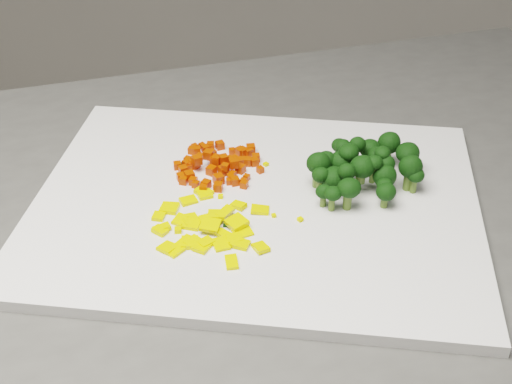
# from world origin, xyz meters

# --- Properties ---
(cutting_board) EXTENTS (0.50, 0.39, 0.01)m
(cutting_board) POSITION_xyz_m (-0.31, 0.32, 0.91)
(cutting_board) COLOR white
(cutting_board) RESTS_ON counter_block
(carrot_pile) EXTENTS (0.11, 0.11, 0.03)m
(carrot_pile) POSITION_xyz_m (-0.37, 0.38, 0.93)
(carrot_pile) COLOR #BE2602
(carrot_pile) RESTS_ON cutting_board
(pepper_pile) EXTENTS (0.13, 0.13, 0.02)m
(pepper_pile) POSITION_xyz_m (-0.35, 0.27, 0.92)
(pepper_pile) COLOR yellow
(pepper_pile) RESTS_ON cutting_board
(broccoli_pile) EXTENTS (0.13, 0.13, 0.06)m
(broccoli_pile) POSITION_xyz_m (-0.20, 0.36, 0.94)
(broccoli_pile) COLOR black
(broccoli_pile) RESTS_ON cutting_board
(carrot_cube_0) EXTENTS (0.01, 0.01, 0.01)m
(carrot_cube_0) POSITION_xyz_m (-0.40, 0.41, 0.92)
(carrot_cube_0) COLOR #BE2602
(carrot_cube_0) RESTS_ON carrot_pile
(carrot_cube_1) EXTENTS (0.01, 0.01, 0.01)m
(carrot_cube_1) POSITION_xyz_m (-0.34, 0.40, 0.92)
(carrot_cube_1) COLOR #BE2602
(carrot_cube_1) RESTS_ON carrot_pile
(carrot_cube_2) EXTENTS (0.01, 0.01, 0.01)m
(carrot_cube_2) POSITION_xyz_m (-0.39, 0.35, 0.92)
(carrot_cube_2) COLOR #BE2602
(carrot_cube_2) RESTS_ON carrot_pile
(carrot_cube_3) EXTENTS (0.01, 0.01, 0.01)m
(carrot_cube_3) POSITION_xyz_m (-0.39, 0.34, 0.92)
(carrot_cube_3) COLOR #BE2602
(carrot_cube_3) RESTS_ON carrot_pile
(carrot_cube_4) EXTENTS (0.01, 0.01, 0.01)m
(carrot_cube_4) POSITION_xyz_m (-0.38, 0.42, 0.92)
(carrot_cube_4) COLOR #BE2602
(carrot_cube_4) RESTS_ON carrot_pile
(carrot_cube_5) EXTENTS (0.01, 0.01, 0.01)m
(carrot_cube_5) POSITION_xyz_m (-0.33, 0.42, 0.92)
(carrot_cube_5) COLOR #BE2602
(carrot_cube_5) RESTS_ON carrot_pile
(carrot_cube_6) EXTENTS (0.01, 0.01, 0.01)m
(carrot_cube_6) POSITION_xyz_m (-0.41, 0.37, 0.92)
(carrot_cube_6) COLOR #BE2602
(carrot_cube_6) RESTS_ON carrot_pile
(carrot_cube_7) EXTENTS (0.01, 0.01, 0.01)m
(carrot_cube_7) POSITION_xyz_m (-0.35, 0.40, 0.92)
(carrot_cube_7) COLOR #BE2602
(carrot_cube_7) RESTS_ON carrot_pile
(carrot_cube_8) EXTENTS (0.01, 0.01, 0.01)m
(carrot_cube_8) POSITION_xyz_m (-0.35, 0.37, 0.92)
(carrot_cube_8) COLOR #BE2602
(carrot_cube_8) RESTS_ON carrot_pile
(carrot_cube_9) EXTENTS (0.01, 0.01, 0.01)m
(carrot_cube_9) POSITION_xyz_m (-0.35, 0.40, 0.92)
(carrot_cube_9) COLOR #BE2602
(carrot_cube_9) RESTS_ON carrot_pile
(carrot_cube_10) EXTENTS (0.01, 0.01, 0.01)m
(carrot_cube_10) POSITION_xyz_m (-0.37, 0.38, 0.93)
(carrot_cube_10) COLOR #BE2602
(carrot_cube_10) RESTS_ON carrot_pile
(carrot_cube_11) EXTENTS (0.01, 0.01, 0.01)m
(carrot_cube_11) POSITION_xyz_m (-0.35, 0.37, 0.93)
(carrot_cube_11) COLOR #BE2602
(carrot_cube_11) RESTS_ON carrot_pile
(carrot_cube_12) EXTENTS (0.01, 0.01, 0.01)m
(carrot_cube_12) POSITION_xyz_m (-0.38, 0.34, 0.92)
(carrot_cube_12) COLOR #BE2602
(carrot_cube_12) RESTS_ON carrot_pile
(carrot_cube_13) EXTENTS (0.01, 0.01, 0.01)m
(carrot_cube_13) POSITION_xyz_m (-0.39, 0.42, 0.92)
(carrot_cube_13) COLOR #BE2602
(carrot_cube_13) RESTS_ON carrot_pile
(carrot_cube_14) EXTENTS (0.01, 0.01, 0.01)m
(carrot_cube_14) POSITION_xyz_m (-0.36, 0.37, 0.92)
(carrot_cube_14) COLOR #BE2602
(carrot_cube_14) RESTS_ON carrot_pile
(carrot_cube_15) EXTENTS (0.01, 0.01, 0.01)m
(carrot_cube_15) POSITION_xyz_m (-0.35, 0.38, 0.92)
(carrot_cube_15) COLOR #BE2602
(carrot_cube_15) RESTS_ON carrot_pile
(carrot_cube_16) EXTENTS (0.01, 0.01, 0.01)m
(carrot_cube_16) POSITION_xyz_m (-0.40, 0.38, 0.92)
(carrot_cube_16) COLOR #BE2602
(carrot_cube_16) RESTS_ON carrot_pile
(carrot_cube_17) EXTENTS (0.01, 0.01, 0.01)m
(carrot_cube_17) POSITION_xyz_m (-0.35, 0.42, 0.92)
(carrot_cube_17) COLOR #BE2602
(carrot_cube_17) RESTS_ON carrot_pile
(carrot_cube_18) EXTENTS (0.01, 0.01, 0.01)m
(carrot_cube_18) POSITION_xyz_m (-0.34, 0.41, 0.92)
(carrot_cube_18) COLOR #BE2602
(carrot_cube_18) RESTS_ON carrot_pile
(carrot_cube_19) EXTENTS (0.01, 0.01, 0.01)m
(carrot_cube_19) POSITION_xyz_m (-0.33, 0.35, 0.92)
(carrot_cube_19) COLOR #BE2602
(carrot_cube_19) RESTS_ON carrot_pile
(carrot_cube_20) EXTENTS (0.01, 0.01, 0.01)m
(carrot_cube_20) POSITION_xyz_m (-0.40, 0.41, 0.92)
(carrot_cube_20) COLOR #BE2602
(carrot_cube_20) RESTS_ON carrot_pile
(carrot_cube_21) EXTENTS (0.01, 0.01, 0.01)m
(carrot_cube_21) POSITION_xyz_m (-0.33, 0.35, 0.92)
(carrot_cube_21) COLOR #BE2602
(carrot_cube_21) RESTS_ON carrot_pile
(carrot_cube_22) EXTENTS (0.01, 0.01, 0.01)m
(carrot_cube_22) POSITION_xyz_m (-0.40, 0.34, 0.92)
(carrot_cube_22) COLOR #BE2602
(carrot_cube_22) RESTS_ON carrot_pile
(carrot_cube_23) EXTENTS (0.01, 0.01, 0.01)m
(carrot_cube_23) POSITION_xyz_m (-0.35, 0.37, 0.92)
(carrot_cube_23) COLOR #BE2602
(carrot_cube_23) RESTS_ON carrot_pile
(carrot_cube_24) EXTENTS (0.01, 0.01, 0.01)m
(carrot_cube_24) POSITION_xyz_m (-0.33, 0.41, 0.92)
(carrot_cube_24) COLOR #BE2602
(carrot_cube_24) RESTS_ON carrot_pile
(carrot_cube_25) EXTENTS (0.01, 0.01, 0.01)m
(carrot_cube_25) POSITION_xyz_m (-0.40, 0.38, 0.92)
(carrot_cube_25) COLOR #BE2602
(carrot_cube_25) RESTS_ON carrot_pile
(carrot_cube_26) EXTENTS (0.01, 0.01, 0.01)m
(carrot_cube_26) POSITION_xyz_m (-0.37, 0.38, 0.92)
(carrot_cube_26) COLOR #BE2602
(carrot_cube_26) RESTS_ON carrot_pile
(carrot_cube_27) EXTENTS (0.01, 0.01, 0.01)m
(carrot_cube_27) POSITION_xyz_m (-0.33, 0.36, 0.92)
(carrot_cube_27) COLOR #BE2602
(carrot_cube_27) RESTS_ON carrot_pile
(carrot_cube_28) EXTENTS (0.01, 0.01, 0.01)m
(carrot_cube_28) POSITION_xyz_m (-0.40, 0.38, 0.92)
(carrot_cube_28) COLOR #BE2602
(carrot_cube_28) RESTS_ON carrot_pile
(carrot_cube_29) EXTENTS (0.01, 0.01, 0.01)m
(carrot_cube_29) POSITION_xyz_m (-0.34, 0.40, 0.92)
(carrot_cube_29) COLOR #BE2602
(carrot_cube_29) RESTS_ON carrot_pile
(carrot_cube_30) EXTENTS (0.01, 0.01, 0.01)m
(carrot_cube_30) POSITION_xyz_m (-0.37, 0.37, 0.92)
(carrot_cube_30) COLOR #BE2602
(carrot_cube_30) RESTS_ON carrot_pile
(carrot_cube_31) EXTENTS (0.01, 0.01, 0.01)m
(carrot_cube_31) POSITION_xyz_m (-0.32, 0.39, 0.92)
(carrot_cube_31) COLOR #BE2602
(carrot_cube_31) RESTS_ON carrot_pile
(carrot_cube_32) EXTENTS (0.01, 0.01, 0.01)m
(carrot_cube_32) POSITION_xyz_m (-0.37, 0.39, 0.92)
(carrot_cube_32) COLOR #BE2602
(carrot_cube_32) RESTS_ON carrot_pile
(carrot_cube_33) EXTENTS (0.01, 0.01, 0.01)m
(carrot_cube_33) POSITION_xyz_m (-0.39, 0.42, 0.92)
(carrot_cube_33) COLOR #BE2602
(carrot_cube_33) RESTS_ON carrot_pile
(carrot_cube_34) EXTENTS (0.01, 0.01, 0.01)m
(carrot_cube_34) POSITION_xyz_m (-0.40, 0.37, 0.92)
(carrot_cube_34) COLOR #BE2602
(carrot_cube_34) RESTS_ON carrot_pile
(carrot_cube_35) EXTENTS (0.01, 0.01, 0.01)m
(carrot_cube_35) POSITION_xyz_m (-0.38, 0.42, 0.92)
(carrot_cube_35) COLOR #BE2602
(carrot_cube_35) RESTS_ON carrot_pile
(carrot_cube_36) EXTENTS (0.01, 0.01, 0.01)m
(carrot_cube_36) POSITION_xyz_m (-0.31, 0.38, 0.92)
(carrot_cube_36) COLOR #BE2602
(carrot_cube_36) RESTS_ON carrot_pile
(carrot_cube_37) EXTENTS (0.01, 0.01, 0.01)m
(carrot_cube_37) POSITION_xyz_m (-0.36, 0.34, 0.92)
(carrot_cube_37) COLOR #BE2602
(carrot_cube_37) RESTS_ON carrot_pile
(carrot_cube_38) EXTENTS (0.01, 0.01, 0.01)m
(carrot_cube_38) POSITION_xyz_m (-0.37, 0.43, 0.92)
(carrot_cube_38) COLOR #BE2602
(carrot_cube_38) RESTS_ON carrot_pile
(carrot_cube_39) EXTENTS (0.01, 0.01, 0.01)m
(carrot_cube_39) POSITION_xyz_m (-0.36, 0.35, 0.92)
(carrot_cube_39) COLOR #BE2602
(carrot_cube_39) RESTS_ON carrot_pile
(carrot_cube_40) EXTENTS (0.01, 0.01, 0.01)m
(carrot_cube_40) POSITION_xyz_m (-0.40, 0.36, 0.92)
(carrot_cube_40) COLOR #BE2602
(carrot_cube_40) RESTS_ON carrot_pile
(carrot_cube_41) EXTENTS (0.01, 0.01, 0.01)m
(carrot_cube_41) POSITION_xyz_m (-0.38, 0.39, 0.93)
(carrot_cube_41) COLOR #BE2602
(carrot_cube_41) RESTS_ON carrot_pile
(carrot_cube_42) EXTENTS (0.01, 0.01, 0.01)m
(carrot_cube_42) POSITION_xyz_m (-0.34, 0.39, 0.92)
(carrot_cube_42) COLOR #BE2602
(carrot_cube_42) RESTS_ON carrot_pile
(carrot_cube_43) EXTENTS (0.01, 0.01, 0.01)m
(carrot_cube_43) POSITION_xyz_m (-0.39, 0.40, 0.92)
(carrot_cube_43) COLOR #BE2602
(carrot_cube_43) RESTS_ON carrot_pile
(carrot_cube_44) EXTENTS (0.01, 0.01, 0.01)m
(carrot_cube_44) POSITION_xyz_m (-0.34, 0.38, 0.92)
(carrot_cube_44) COLOR #BE2602
(carrot_cube_44) RESTS_ON carrot_pile
(carrot_cube_45) EXTENTS (0.01, 0.01, 0.01)m
(carrot_cube_45) POSITION_xyz_m (-0.40, 0.35, 0.92)
(carrot_cube_45) COLOR #BE2602
(carrot_cube_45) RESTS_ON carrot_pile
(carrot_cube_46) EXTENTS (0.01, 0.01, 0.01)m
(carrot_cube_46) POSITION_xyz_m (-0.40, 0.42, 0.92)
(carrot_cube_46) COLOR #BE2602
(carrot_cube_46) RESTS_ON carrot_pile
(carrot_cube_47) EXTENTS (0.01, 0.01, 0.01)m
(carrot_cube_47) POSITION_xyz_m (-0.36, 0.38, 0.93)
(carrot_cube_47) COLOR #BE2602
(carrot_cube_47) RESTS_ON carrot_pile
(carrot_cube_48) EXTENTS (0.01, 0.01, 0.01)m
(carrot_cube_48) POSITION_xyz_m (-0.39, 0.38, 0.92)
(carrot_cube_48) COLOR #BE2602
(carrot_cube_48) RESTS_ON carrot_pile
(carrot_cube_49) EXTENTS (0.01, 0.01, 0.01)m
(carrot_cube_49) POSITION_xyz_m (-0.39, 0.37, 0.93)
(carrot_cube_49) COLOR #BE2602
(carrot_cube_49) RESTS_ON carrot_pile
(carrot_cube_50) EXTENTS (0.01, 0.01, 0.01)m
(carrot_cube_50) POSITION_xyz_m (-0.33, 0.39, 0.92)
(carrot_cube_50) COLOR #BE2602
(carrot_cube_50) RESTS_ON carrot_pile
(carrot_cube_51) EXTENTS (0.01, 0.01, 0.01)m
(carrot_cube_51) POSITION_xyz_m (-0.34, 0.35, 0.92)
(carrot_cube_51) COLOR #BE2602
(carrot_cube_51) RESTS_ON carrot_pile
(carrot_cube_52) EXTENTS (0.01, 0.01, 0.01)m
(carrot_cube_52) POSITION_xyz_m (-0.37, 0.33, 0.92)
(carrot_cube_52) COLOR #BE2602
(carrot_cube_52) RESTS_ON carrot_pile
(carrot_cube_53) EXTENTS (0.01, 0.01, 0.01)m
(carrot_cube_53) POSITION_xyz_m (-0.36, 0.38, 0.92)
(carrot_cube_53) COLOR #BE2602
(carrot_cube_53) RESTS_ON carrot_pile
(carrot_cube_54) EXTENTS (0.01, 0.01, 0.01)m
(carrot_cube_54) POSITION_xyz_m (-0.38, 0.41, 0.92)
(carrot_cube_54) COLOR #BE2602
(carrot_cube_54) RESTS_ON carrot_pile
(carrot_cube_55) EXTENTS (0.01, 0.01, 0.01)m
(carrot_cube_55) POSITION_xyz_m (-0.38, 0.39, 0.93)
(carrot_cube_55) COLOR #BE2602
(carrot_cube_55) RESTS_ON carrot_pile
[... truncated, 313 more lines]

